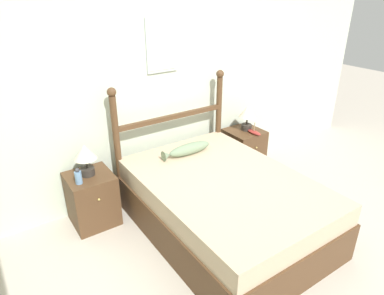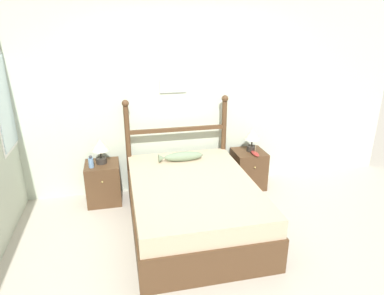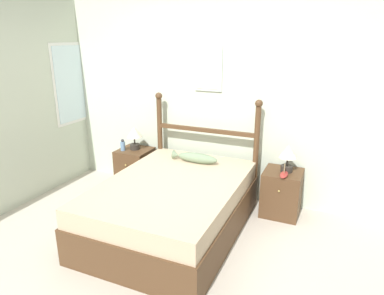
% 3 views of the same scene
% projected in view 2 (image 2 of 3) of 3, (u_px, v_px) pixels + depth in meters
% --- Properties ---
extents(ground_plane, '(16.00, 16.00, 0.00)m').
position_uv_depth(ground_plane, '(212.00, 258.00, 3.49)').
color(ground_plane, '#B7AD9E').
extents(wall_back, '(6.40, 0.08, 2.55)m').
position_uv_depth(wall_back, '(179.00, 99.00, 4.63)').
color(wall_back, beige).
rests_on(wall_back, ground_plane).
extents(bed, '(1.39, 1.96, 0.58)m').
position_uv_depth(bed, '(193.00, 205.00, 3.93)').
color(bed, '#4C331E').
rests_on(bed, ground_plane).
extents(headboard, '(1.41, 0.09, 1.34)m').
position_uv_depth(headboard, '(177.00, 141.00, 4.64)').
color(headboard, '#4C331E').
rests_on(headboard, ground_plane).
extents(nightstand_left, '(0.43, 0.46, 0.54)m').
position_uv_depth(nightstand_left, '(104.00, 183.00, 4.50)').
color(nightstand_left, '#4C331E').
rests_on(nightstand_left, ground_plane).
extents(nightstand_right, '(0.43, 0.46, 0.54)m').
position_uv_depth(nightstand_right, '(248.00, 169.00, 4.92)').
color(nightstand_right, '#4C331E').
rests_on(nightstand_right, ground_plane).
extents(table_lamp_left, '(0.21, 0.21, 0.32)m').
position_uv_depth(table_lamp_left, '(100.00, 148.00, 4.35)').
color(table_lamp_left, '#2D2823').
rests_on(table_lamp_left, nightstand_left).
extents(table_lamp_right, '(0.21, 0.21, 0.32)m').
position_uv_depth(table_lamp_right, '(252.00, 137.00, 4.77)').
color(table_lamp_right, '#2D2823').
rests_on(table_lamp_right, nightstand_right).
extents(bottle, '(0.06, 0.06, 0.16)m').
position_uv_depth(bottle, '(91.00, 162.00, 4.27)').
color(bottle, '#668CB2').
rests_on(bottle, nightstand_left).
extents(model_boat, '(0.08, 0.22, 0.15)m').
position_uv_depth(model_boat, '(255.00, 153.00, 4.70)').
color(model_boat, maroon).
rests_on(model_boat, nightstand_right).
extents(fish_pillow, '(0.58, 0.13, 0.12)m').
position_uv_depth(fish_pillow, '(181.00, 157.00, 4.38)').
color(fish_pillow, gray).
rests_on(fish_pillow, bed).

